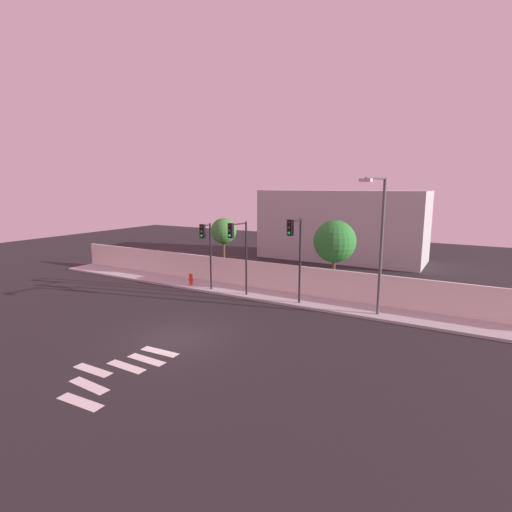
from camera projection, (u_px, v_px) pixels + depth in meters
name	position (u px, v px, depth m)	size (l,w,h in m)	color
ground_plane	(176.00, 338.00, 18.23)	(80.00, 80.00, 0.00)	black
sidewalk	(261.00, 295.00, 25.23)	(36.00, 2.40, 0.15)	#ADADAD
perimeter_wall	(270.00, 276.00, 26.16)	(36.00, 0.18, 1.80)	silver
crosswalk_marking	(118.00, 371.00, 14.92)	(3.38, 4.77, 0.01)	silver
traffic_light_left	(238.00, 243.00, 23.84)	(0.50, 1.60, 4.68)	black
traffic_light_center	(295.00, 243.00, 22.19)	(0.47, 1.21, 5.01)	black
traffic_light_right	(206.00, 242.00, 25.39)	(0.34, 1.08, 4.44)	black
street_lamp_curbside	(379.00, 236.00, 20.19)	(0.88, 2.26, 7.27)	#4C4C51
fire_hydrant	(191.00, 279.00, 27.36)	(0.44, 0.26, 0.82)	red
roadside_tree_leftmost	(224.00, 231.00, 29.32)	(1.94, 1.94, 4.64)	brown
roadside_tree_midleft	(335.00, 242.00, 25.12)	(2.74, 2.74, 4.85)	brown
low_building_distant	(342.00, 225.00, 37.52)	(15.34, 6.00, 6.60)	#B0B0B0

